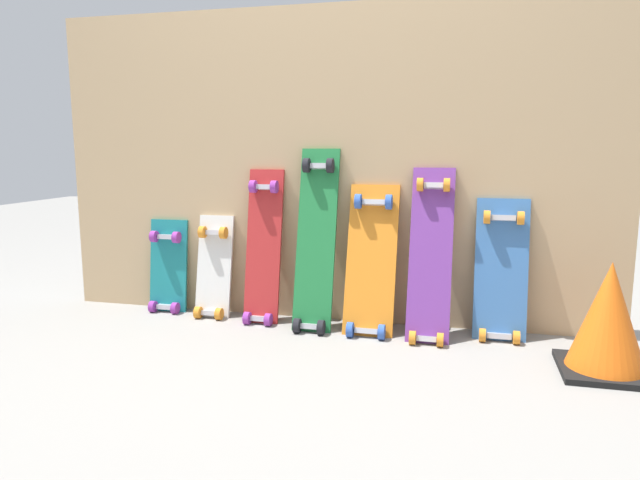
{
  "coord_description": "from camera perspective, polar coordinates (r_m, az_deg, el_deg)",
  "views": [
    {
      "loc": [
        0.65,
        -2.69,
        0.86
      ],
      "look_at": [
        0.0,
        -0.07,
        0.42
      ],
      "focal_mm": 32.3,
      "sensor_mm": 36.0,
      "label": 1
    }
  ],
  "objects": [
    {
      "name": "skateboard_blue",
      "position": [
        2.73,
        17.49,
        -3.49
      ],
      "size": [
        0.23,
        0.2,
        0.7
      ],
      "color": "#386BAD",
      "rests_on": "ground"
    },
    {
      "name": "skateboard_teal",
      "position": [
        3.15,
        -14.85,
        -3.05
      ],
      "size": [
        0.21,
        0.13,
        0.55
      ],
      "color": "#197A7F",
      "rests_on": "ground"
    },
    {
      "name": "skateboard_orange",
      "position": [
        2.7,
        5.05,
        -2.59
      ],
      "size": [
        0.23,
        0.29,
        0.75
      ],
      "color": "orange",
      "rests_on": "ground"
    },
    {
      "name": "plywood_wall_panel",
      "position": [
        2.84,
        0.68,
        7.22
      ],
      "size": [
        2.8,
        0.04,
        1.53
      ],
      "primitive_type": "cube",
      "color": "tan",
      "rests_on": "ground"
    },
    {
      "name": "traffic_cone",
      "position": [
        2.47,
        26.65,
        -7.01
      ],
      "size": [
        0.33,
        0.33,
        0.44
      ],
      "color": "black",
      "rests_on": "ground"
    },
    {
      "name": "skateboard_purple",
      "position": [
        2.65,
        10.87,
        -2.09
      ],
      "size": [
        0.19,
        0.32,
        0.84
      ],
      "color": "#6B338C",
      "rests_on": "ground"
    },
    {
      "name": "skateboard_white",
      "position": [
        3.0,
        -10.51,
        -3.2
      ],
      "size": [
        0.19,
        0.18,
        0.58
      ],
      "color": "silver",
      "rests_on": "ground"
    },
    {
      "name": "skateboard_red",
      "position": [
        2.86,
        -5.67,
        -1.26
      ],
      "size": [
        0.18,
        0.21,
        0.82
      ],
      "color": "#B22626",
      "rests_on": "ground"
    },
    {
      "name": "ground_plane",
      "position": [
        2.9,
        0.33,
        -8.07
      ],
      "size": [
        12.0,
        12.0,
        0.0
      ],
      "primitive_type": "plane",
      "color": "gray"
    },
    {
      "name": "skateboard_green",
      "position": [
        2.74,
        -0.45,
        -0.57
      ],
      "size": [
        0.19,
        0.29,
        0.92
      ],
      "color": "#1E7238",
      "rests_on": "ground"
    }
  ]
}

